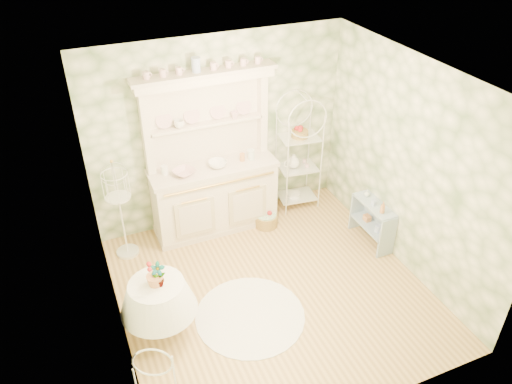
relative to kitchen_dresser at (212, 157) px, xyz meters
name	(u,v)px	position (x,y,z in m)	size (l,w,h in m)	color
floor	(272,290)	(0.20, -1.52, -1.15)	(3.60, 3.60, 0.00)	tan
ceiling	(277,81)	(0.20, -1.52, 1.56)	(3.60, 3.60, 0.00)	white
wall_left	(106,240)	(-1.60, -1.52, 0.21)	(3.60, 3.60, 0.00)	white
wall_right	(409,167)	(2.00, -1.52, 0.21)	(3.60, 3.60, 0.00)	white
wall_back	(219,132)	(0.20, 0.28, 0.21)	(3.60, 3.60, 0.00)	white
wall_front	(366,313)	(0.20, -3.32, 0.21)	(3.60, 3.60, 0.00)	white
kitchen_dresser	(212,157)	(0.00, 0.00, 0.00)	(1.87, 0.61, 2.29)	white
bakers_rack	(299,150)	(1.34, 0.05, -0.19)	(0.59, 0.42, 1.91)	white
side_shelf	(372,224)	(1.87, -1.17, -0.85)	(0.25, 0.69, 0.59)	#9BB1C4
round_table	(160,310)	(-1.21, -1.63, -0.81)	(0.61, 0.61, 0.67)	white
birdcage_stand	(120,208)	(-1.30, -0.11, -0.40)	(0.35, 0.35, 1.49)	white
floor_basket	(266,218)	(0.68, -0.27, -1.02)	(0.38, 0.38, 0.25)	#A18141
lace_rug	(250,316)	(-0.21, -1.81, -1.14)	(1.28, 1.28, 0.01)	white
bowl_floral	(184,174)	(-0.42, -0.07, -0.13)	(0.28, 0.28, 0.07)	white
bowl_white	(218,166)	(0.06, -0.04, -0.13)	(0.25, 0.25, 0.08)	white
cup_left	(179,126)	(-0.37, 0.16, 0.47)	(0.13, 0.13, 0.10)	white
cup_right	(235,117)	(0.38, 0.14, 0.47)	(0.11, 0.11, 0.10)	white
potted_geranium	(158,276)	(-1.17, -1.67, -0.30)	(0.16, 0.11, 0.30)	#3F7238
bottle_amber	(383,209)	(1.84, -1.37, -0.46)	(0.07, 0.07, 0.17)	#C68147
bottle_blue	(374,203)	(1.84, -1.18, -0.49)	(0.05, 0.05, 0.12)	#A2B3DA
bottle_glass	(367,194)	(1.88, -0.95, -0.50)	(0.07, 0.07, 0.10)	silver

